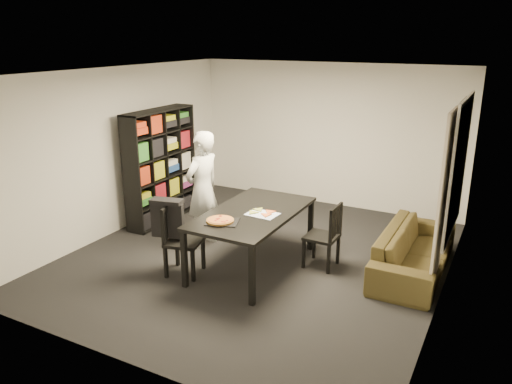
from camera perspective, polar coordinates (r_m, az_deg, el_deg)
The scene contains 16 objects.
room at distance 6.80m, azimuth 0.22°, elevation 2.55°, with size 5.01×5.51×2.61m.
window_pane at distance 6.63m, azimuth 22.20°, elevation 2.62°, with size 0.02×1.40×1.60m, color black.
window_frame at distance 6.64m, azimuth 22.16°, elevation 2.62°, with size 0.03×1.52×1.72m, color white.
curtain_left at distance 6.24m, azimuth 20.52°, elevation -1.45°, with size 0.03×0.70×2.25m, color beige.
curtain_right at distance 7.23m, azimuth 21.69°, elevation 0.96°, with size 0.03×0.70×2.25m, color beige.
bookshelf at distance 8.53m, azimuth -10.82°, elevation 2.92°, with size 0.35×1.50×1.90m, color black.
dining_table at distance 6.69m, azimuth -0.40°, elevation -2.83°, with size 1.07×1.93×0.80m.
chair_left at distance 6.67m, azimuth -8.98°, elevation -4.86°, with size 0.53×0.53×0.95m.
chair_right at distance 6.82m, azimuth 8.23°, elevation -4.56°, with size 0.43×0.43×0.91m.
draped_jacket at distance 6.63m, azimuth -10.10°, elevation -2.80°, with size 0.45×0.28×0.53m.
person at distance 7.40m, azimuth -6.12°, elevation 0.28°, with size 0.64×0.42×1.75m, color silver.
baking_tray at distance 6.31m, azimuth -3.87°, elevation -3.41°, with size 0.40×0.32×0.01m, color black.
pepperoni_pizza at distance 6.30m, azimuth -4.12°, elevation -3.25°, with size 0.35×0.35×0.03m.
kitchen_towel at distance 6.56m, azimuth 0.75°, elevation -2.56°, with size 0.40×0.30×0.01m, color white.
pizza_slices at distance 6.60m, azimuth 0.65°, elevation -2.31°, with size 0.37×0.31×0.01m, color gold, non-canonical shape.
sofa at distance 7.05m, azimuth 17.64°, elevation -6.43°, with size 2.02×0.79×0.59m, color #403719.
Camera 1 is at (3.04, -5.82, 3.07)m, focal length 35.00 mm.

